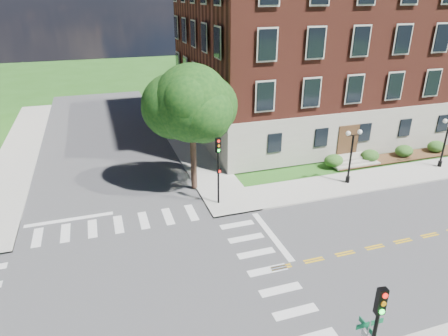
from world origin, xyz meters
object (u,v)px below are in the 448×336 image
object	(u,v)px
twin_lamp_east	(446,140)
traffic_signal_ne	(218,163)
traffic_signal_se	(375,330)
twin_lamp_west	(351,153)

from	to	relation	value
twin_lamp_east	traffic_signal_ne	bearing A→B (deg)	-179.18
traffic_signal_se	traffic_signal_ne	world-z (taller)	same
twin_lamp_west	twin_lamp_east	distance (m)	9.21
traffic_signal_ne	twin_lamp_west	bearing A→B (deg)	0.28
traffic_signal_ne	twin_lamp_east	bearing A→B (deg)	0.82
twin_lamp_west	traffic_signal_se	bearing A→B (deg)	-122.22
traffic_signal_ne	twin_lamp_east	world-z (taller)	traffic_signal_ne
twin_lamp_east	traffic_signal_se	bearing A→B (deg)	-140.33
traffic_signal_ne	twin_lamp_east	distance (m)	19.72
traffic_signal_ne	traffic_signal_se	bearing A→B (deg)	-87.36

